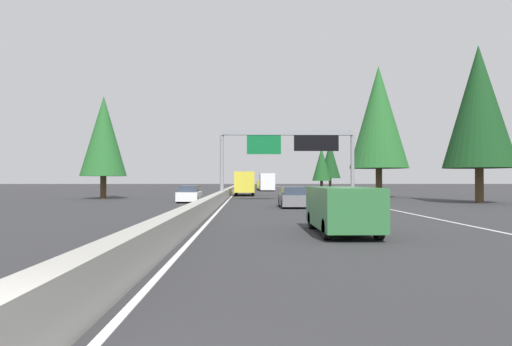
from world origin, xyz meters
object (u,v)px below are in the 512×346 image
object	(u,v)px
pickup_mid_center	(262,185)
conifer_right_mid	(379,117)
conifer_right_far	(322,164)
oncoming_near	(190,194)
conifer_right_distant	(330,160)
minivan_near_center	(342,208)
bus_mid_left	(266,181)
conifer_right_near	(479,107)
conifer_left_near	(104,136)
sedan_far_right	(293,198)
sedan_far_center	(247,185)
sign_gantry_overhead	(289,144)
box_truck_near_right	(244,183)
sedan_distant_a	(260,185)

from	to	relation	value
pickup_mid_center	conifer_right_mid	distance (m)	47.04
conifer_right_mid	conifer_right_far	size ratio (longest dim) A/B	1.82
oncoming_near	conifer_right_distant	distance (m)	68.27
minivan_near_center	bus_mid_left	xyz separation A→B (m)	(66.57, -0.14, 0.77)
conifer_right_near	conifer_left_near	size ratio (longest dim) A/B	1.26
sedan_far_right	conifer_right_mid	bearing A→B (deg)	-32.17
minivan_near_center	oncoming_near	distance (m)	24.86
minivan_near_center	conifer_right_distant	xyz separation A→B (m)	(86.96, -15.66, 5.57)
sedan_far_center	conifer_right_distant	xyz separation A→B (m)	(-9.73, -19.16, 5.84)
sign_gantry_overhead	sedan_far_right	distance (m)	11.21
conifer_right_mid	conifer_right_far	bearing A→B (deg)	0.94
bus_mid_left	conifer_right_mid	size ratio (longest dim) A/B	0.77
sign_gantry_overhead	box_truck_near_right	xyz separation A→B (m)	(14.80, 4.29, -3.70)
conifer_right_near	conifer_right_far	bearing A→B (deg)	6.49
box_truck_near_right	oncoming_near	xyz separation A→B (m)	(-17.45, 4.72, -0.93)
conifer_right_far	conifer_right_mid	bearing A→B (deg)	-179.06
sedan_far_center	conifer_right_near	size ratio (longest dim) A/B	0.33
minivan_near_center	sedan_far_right	distance (m)	15.83
sedan_far_center	conifer_right_far	size ratio (longest dim) A/B	0.54
sedan_distant_a	sedan_far_right	bearing A→B (deg)	-179.99
oncoming_near	sign_gantry_overhead	bearing A→B (deg)	106.40
pickup_mid_center	conifer_right_mid	bearing A→B (deg)	-165.27
conifer_left_near	sedan_distant_a	bearing A→B (deg)	-14.99
conifer_left_near	sedan_far_center	bearing A→B (deg)	-12.75
minivan_near_center	pickup_mid_center	size ratio (longest dim) A/B	0.89
sedan_far_right	conifer_right_distant	bearing A→B (deg)	-12.55
sedan_far_center	conifer_left_near	xyz separation A→B (m)	(-65.78, 14.88, 5.83)
sedan_distant_a	conifer_right_far	size ratio (longest dim) A/B	0.54
minivan_near_center	conifer_right_distant	distance (m)	88.54
box_truck_near_right	sedan_far_center	bearing A→B (deg)	-0.26
pickup_mid_center	conifer_right_mid	size ratio (longest dim) A/B	0.38
pickup_mid_center	conifer_right_distant	world-z (taller)	conifer_right_distant
bus_mid_left	oncoming_near	world-z (taller)	bus_mid_left
oncoming_near	conifer_right_near	distance (m)	26.00
box_truck_near_right	bus_mid_left	size ratio (longest dim) A/B	0.74
conifer_right_near	conifer_right_far	xyz separation A→B (m)	(48.22, 5.49, -3.26)
bus_mid_left	conifer_left_near	world-z (taller)	conifer_left_near
sign_gantry_overhead	sedan_far_center	distance (m)	70.94
minivan_near_center	conifer_right_near	xyz separation A→B (m)	(21.71, -16.35, 7.26)
pickup_mid_center	conifer_right_near	xyz separation A→B (m)	(-57.40, -16.69, 7.30)
conifer_left_near	sedan_far_right	bearing A→B (deg)	-129.65
minivan_near_center	sedan_far_center	size ratio (longest dim) A/B	1.14
minivan_near_center	conifer_right_far	bearing A→B (deg)	-8.82
box_truck_near_right	conifer_right_near	distance (m)	28.51
bus_mid_left	sedan_far_center	size ratio (longest dim) A/B	2.61
conifer_right_far	conifer_left_near	xyz separation A→B (m)	(-39.02, 29.24, 1.56)
bus_mid_left	oncoming_near	size ratio (longest dim) A/B	2.61
pickup_mid_center	box_truck_near_right	bearing A→B (deg)	174.90
sedan_far_center	conifer_left_near	size ratio (longest dim) A/B	0.41
sign_gantry_overhead	sedan_distant_a	size ratio (longest dim) A/B	2.88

